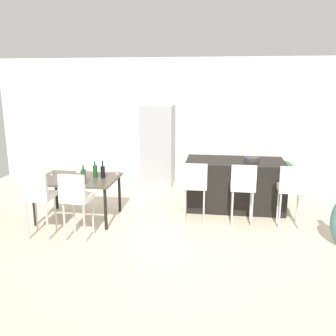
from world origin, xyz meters
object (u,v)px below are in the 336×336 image
(wine_bottle_left, at_px, (95,171))
(wine_glass_near, at_px, (117,167))
(bar_chair_middle, at_px, (243,185))
(refrigerator, at_px, (158,146))
(bar_chair_left, at_px, (195,183))
(bar_chair_right, at_px, (291,187))
(wine_glass_right, at_px, (51,168))
(wine_bottle_corner, at_px, (103,172))
(potted_plant, at_px, (284,173))
(dining_chair_near, at_px, (38,194))
(dining_chair_far, at_px, (76,196))
(kitchen_island, at_px, (234,184))
(wine_bottle_far, at_px, (84,176))
(fruit_bowl, at_px, (252,159))
(wine_glass_middle, at_px, (78,170))
(dining_table, at_px, (78,181))

(wine_bottle_left, bearing_deg, wine_glass_near, 42.65)
(bar_chair_middle, distance_m, wine_bottle_left, 2.53)
(refrigerator, bearing_deg, bar_chair_left, -65.67)
(bar_chair_right, xyz_separation_m, wine_glass_right, (-4.13, 0.03, 0.17))
(bar_chair_middle, distance_m, bar_chair_right, 0.77)
(bar_chair_left, distance_m, wine_bottle_corner, 1.59)
(refrigerator, relative_size, potted_plant, 2.82)
(dining_chair_near, xyz_separation_m, dining_chair_far, (0.60, 0.00, 0.00))
(wine_bottle_corner, xyz_separation_m, wine_bottle_left, (-0.15, 0.02, 0.00))
(dining_chair_far, bearing_deg, wine_glass_right, 130.75)
(kitchen_island, bearing_deg, wine_bottle_far, -152.37)
(bar_chair_middle, relative_size, wine_glass_right, 6.03)
(dining_chair_far, relative_size, wine_bottle_corner, 3.47)
(kitchen_island, distance_m, wine_glass_near, 2.24)
(wine_bottle_left, relative_size, fruit_bowl, 1.00)
(wine_glass_near, bearing_deg, potted_plant, 30.91)
(wine_bottle_far, bearing_deg, wine_glass_right, 149.29)
(wine_bottle_corner, distance_m, wine_glass_middle, 0.44)
(bar_chair_middle, xyz_separation_m, dining_chair_far, (-2.52, -0.95, 0.00))
(bar_chair_right, relative_size, fruit_bowl, 3.71)
(wine_bottle_far, bearing_deg, bar_chair_left, 13.74)
(bar_chair_middle, distance_m, potted_plant, 2.47)
(dining_chair_far, height_order, potted_plant, dining_chair_far)
(kitchen_island, bearing_deg, bar_chair_right, -44.71)
(kitchen_island, height_order, wine_bottle_corner, wine_bottle_corner)
(wine_bottle_far, relative_size, potted_plant, 0.48)
(potted_plant, bearing_deg, wine_glass_middle, -149.68)
(wine_glass_middle, bearing_deg, wine_bottle_left, 5.20)
(bar_chair_right, relative_size, dining_table, 0.78)
(wine_bottle_far, relative_size, wine_glass_near, 1.78)
(wine_bottle_far, bearing_deg, dining_table, 125.74)
(wine_bottle_far, bearing_deg, dining_chair_near, -136.68)
(wine_bottle_left, bearing_deg, wine_bottle_corner, -8.83)
(dining_chair_far, xyz_separation_m, wine_bottle_left, (-0.01, 0.92, 0.15))
(dining_chair_far, distance_m, wine_bottle_corner, 0.92)
(fruit_bowl, bearing_deg, bar_chair_left, -139.07)
(bar_chair_middle, xyz_separation_m, refrigerator, (-1.80, 2.22, 0.22))
(fruit_bowl, bearing_deg, kitchen_island, -179.55)
(bar_chair_right, bearing_deg, wine_bottle_left, -179.53)
(wine_bottle_corner, distance_m, potted_plant, 4.13)
(bar_chair_middle, bearing_deg, wine_glass_near, 173.50)
(kitchen_island, height_order, potted_plant, kitchen_island)
(bar_chair_middle, relative_size, bar_chair_right, 1.00)
(kitchen_island, xyz_separation_m, fruit_bowl, (0.30, 0.00, 0.50))
(bar_chair_left, xyz_separation_m, wine_bottle_far, (-1.78, -0.44, 0.17))
(wine_bottle_corner, distance_m, wine_glass_near, 0.34)
(kitchen_island, height_order, bar_chair_right, bar_chair_right)
(wine_bottle_corner, bearing_deg, wine_bottle_far, -117.26)
(kitchen_island, bearing_deg, fruit_bowl, 0.45)
(wine_glass_middle, bearing_deg, refrigerator, 65.77)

